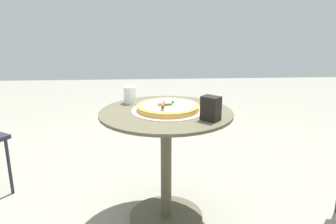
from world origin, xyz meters
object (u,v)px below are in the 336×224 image
pizza_on_tray (168,108)px  pizza_server (164,103)px  patio_table (166,146)px  drinking_cup (130,95)px  napkin_dispenser (211,108)px

pizza_on_tray → pizza_server: pizza_server is taller
patio_table → drinking_cup: (0.23, -0.21, 0.28)m
patio_table → napkin_dispenser: size_ratio=5.97×
patio_table → pizza_on_tray: pizza_on_tray is taller
patio_table → pizza_on_tray: (-0.01, -0.02, 0.25)m
napkin_dispenser → pizza_server: bearing=9.0°
napkin_dispenser → patio_table: bearing=3.3°
patio_table → pizza_server: (0.02, 0.03, 0.29)m
pizza_on_tray → drinking_cup: drinking_cup is taller
napkin_dispenser → pizza_on_tray: bearing=-0.5°
pizza_on_tray → napkin_dispenser: size_ratio=3.28×
drinking_cup → pizza_on_tray: bearing=140.9°
patio_table → napkin_dispenser: (-0.24, 0.19, 0.30)m
pizza_server → pizza_on_tray: bearing=-123.9°
pizza_server → drinking_cup: drinking_cup is taller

